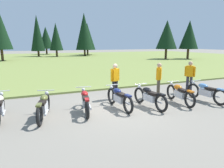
{
  "coord_description": "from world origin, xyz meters",
  "views": [
    {
      "loc": [
        -3.33,
        -7.14,
        2.58
      ],
      "look_at": [
        0.0,
        0.6,
        0.9
      ],
      "focal_mm": 32.93,
      "sensor_mm": 36.0,
      "label": 1
    }
  ],
  "objects_px": {
    "rider_in_hivis_vest": "(115,79)",
    "motorcycle_orange": "(180,93)",
    "motorcycle_red": "(85,101)",
    "motorcycle_black": "(149,97)",
    "motorcycle_navy": "(119,98)",
    "motorcycle_cream": "(0,107)",
    "rider_checking_bike": "(190,75)",
    "rider_with_back_turned": "(159,78)",
    "motorcycle_sky_blue": "(206,92)",
    "motorcycle_olive": "(44,106)"
  },
  "relations": [
    {
      "from": "motorcycle_cream",
      "to": "motorcycle_black",
      "type": "bearing_deg",
      "value": -9.26
    },
    {
      "from": "motorcycle_cream",
      "to": "rider_with_back_turned",
      "type": "height_order",
      "value": "rider_with_back_turned"
    },
    {
      "from": "rider_with_back_turned",
      "to": "motorcycle_orange",
      "type": "bearing_deg",
      "value": -77.39
    },
    {
      "from": "motorcycle_olive",
      "to": "motorcycle_black",
      "type": "xyz_separation_m",
      "value": [
        4.08,
        -0.39,
        0.0
      ]
    },
    {
      "from": "motorcycle_red",
      "to": "rider_checking_bike",
      "type": "bearing_deg",
      "value": 8.2
    },
    {
      "from": "motorcycle_red",
      "to": "motorcycle_orange",
      "type": "xyz_separation_m",
      "value": [
        4.11,
        -0.46,
        0.0
      ]
    },
    {
      "from": "rider_with_back_turned",
      "to": "motorcycle_cream",
      "type": "bearing_deg",
      "value": -177.86
    },
    {
      "from": "motorcycle_olive",
      "to": "motorcycle_orange",
      "type": "relative_size",
      "value": 0.98
    },
    {
      "from": "motorcycle_cream",
      "to": "motorcycle_orange",
      "type": "xyz_separation_m",
      "value": [
        7.0,
        -0.94,
        0.0
      ]
    },
    {
      "from": "motorcycle_red",
      "to": "motorcycle_navy",
      "type": "relative_size",
      "value": 0.99
    },
    {
      "from": "motorcycle_cream",
      "to": "motorcycle_olive",
      "type": "height_order",
      "value": "same"
    },
    {
      "from": "motorcycle_cream",
      "to": "rider_in_hivis_vest",
      "type": "distance_m",
      "value": 4.76
    },
    {
      "from": "motorcycle_black",
      "to": "rider_checking_bike",
      "type": "height_order",
      "value": "rider_checking_bike"
    },
    {
      "from": "motorcycle_cream",
      "to": "motorcycle_black",
      "type": "height_order",
      "value": "same"
    },
    {
      "from": "motorcycle_black",
      "to": "rider_in_hivis_vest",
      "type": "bearing_deg",
      "value": 115.65
    },
    {
      "from": "motorcycle_navy",
      "to": "motorcycle_sky_blue",
      "type": "xyz_separation_m",
      "value": [
        4.01,
        -0.61,
        0.0
      ]
    },
    {
      "from": "motorcycle_navy",
      "to": "motorcycle_black",
      "type": "relative_size",
      "value": 1.0
    },
    {
      "from": "motorcycle_cream",
      "to": "motorcycle_navy",
      "type": "bearing_deg",
      "value": -7.38
    },
    {
      "from": "motorcycle_sky_blue",
      "to": "motorcycle_navy",
      "type": "bearing_deg",
      "value": 171.3
    },
    {
      "from": "rider_in_hivis_vest",
      "to": "motorcycle_orange",
      "type": "bearing_deg",
      "value": -36.22
    },
    {
      "from": "motorcycle_orange",
      "to": "motorcycle_sky_blue",
      "type": "xyz_separation_m",
      "value": [
        1.28,
        -0.23,
        0.0
      ]
    },
    {
      "from": "motorcycle_black",
      "to": "rider_checking_bike",
      "type": "bearing_deg",
      "value": 20.9
    },
    {
      "from": "motorcycle_red",
      "to": "rider_in_hivis_vest",
      "type": "height_order",
      "value": "rider_in_hivis_vest"
    },
    {
      "from": "motorcycle_cream",
      "to": "motorcycle_red",
      "type": "distance_m",
      "value": 2.93
    },
    {
      "from": "motorcycle_red",
      "to": "rider_in_hivis_vest",
      "type": "relative_size",
      "value": 1.25
    },
    {
      "from": "motorcycle_olive",
      "to": "motorcycle_navy",
      "type": "relative_size",
      "value": 0.97
    },
    {
      "from": "motorcycle_black",
      "to": "motorcycle_orange",
      "type": "relative_size",
      "value": 1.0
    },
    {
      "from": "motorcycle_orange",
      "to": "motorcycle_navy",
      "type": "bearing_deg",
      "value": 171.95
    },
    {
      "from": "motorcycle_navy",
      "to": "rider_with_back_turned",
      "type": "relative_size",
      "value": 1.26
    },
    {
      "from": "motorcycle_red",
      "to": "rider_with_back_turned",
      "type": "height_order",
      "value": "rider_with_back_turned"
    },
    {
      "from": "motorcycle_olive",
      "to": "motorcycle_sky_blue",
      "type": "bearing_deg",
      "value": -5.52
    },
    {
      "from": "motorcycle_cream",
      "to": "rider_with_back_turned",
      "type": "xyz_separation_m",
      "value": [
        6.73,
        0.25,
        0.51
      ]
    },
    {
      "from": "motorcycle_orange",
      "to": "motorcycle_olive",
      "type": "bearing_deg",
      "value": 175.53
    },
    {
      "from": "motorcycle_red",
      "to": "motorcycle_orange",
      "type": "bearing_deg",
      "value": -6.32
    },
    {
      "from": "motorcycle_orange",
      "to": "rider_with_back_turned",
      "type": "relative_size",
      "value": 1.25
    },
    {
      "from": "motorcycle_olive",
      "to": "motorcycle_navy",
      "type": "height_order",
      "value": "same"
    },
    {
      "from": "motorcycle_orange",
      "to": "rider_with_back_turned",
      "type": "distance_m",
      "value": 1.32
    },
    {
      "from": "motorcycle_orange",
      "to": "motorcycle_sky_blue",
      "type": "relative_size",
      "value": 1.0
    },
    {
      "from": "motorcycle_olive",
      "to": "motorcycle_red",
      "type": "height_order",
      "value": "same"
    },
    {
      "from": "rider_with_back_turned",
      "to": "motorcycle_sky_blue",
      "type": "bearing_deg",
      "value": -42.52
    },
    {
      "from": "motorcycle_red",
      "to": "rider_with_back_turned",
      "type": "distance_m",
      "value": 3.95
    },
    {
      "from": "motorcycle_navy",
      "to": "motorcycle_cream",
      "type": "bearing_deg",
      "value": 172.62
    },
    {
      "from": "motorcycle_black",
      "to": "motorcycle_orange",
      "type": "height_order",
      "value": "same"
    },
    {
      "from": "motorcycle_sky_blue",
      "to": "rider_in_hivis_vest",
      "type": "relative_size",
      "value": 1.26
    },
    {
      "from": "motorcycle_olive",
      "to": "rider_with_back_turned",
      "type": "distance_m",
      "value": 5.42
    },
    {
      "from": "motorcycle_olive",
      "to": "motorcycle_sky_blue",
      "type": "relative_size",
      "value": 0.98
    },
    {
      "from": "motorcycle_cream",
      "to": "motorcycle_navy",
      "type": "relative_size",
      "value": 1.0
    },
    {
      "from": "motorcycle_red",
      "to": "motorcycle_black",
      "type": "relative_size",
      "value": 0.99
    },
    {
      "from": "motorcycle_navy",
      "to": "rider_in_hivis_vest",
      "type": "distance_m",
      "value": 1.47
    },
    {
      "from": "motorcycle_black",
      "to": "rider_in_hivis_vest",
      "type": "relative_size",
      "value": 1.26
    }
  ]
}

